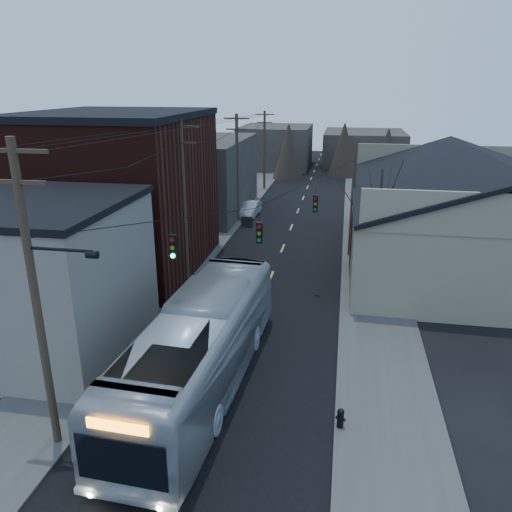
{
  "coord_description": "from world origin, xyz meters",
  "views": [
    {
      "loc": [
        4.34,
        -9.91,
        11.9
      ],
      "look_at": [
        -0.17,
        15.39,
        3.0
      ],
      "focal_mm": 35.0,
      "sensor_mm": 36.0,
      "label": 1
    }
  ],
  "objects": [
    {
      "name": "warehouse",
      "position": [
        13.0,
        25.0,
        2.7
      ],
      "size": [
        16.16,
        20.6,
        7.73
      ],
      "color": "gray",
      "rests_on": "ground"
    },
    {
      "name": "building_far_right",
      "position": [
        7.0,
        70.0,
        2.5
      ],
      "size": [
        12.0,
        14.0,
        5.0
      ],
      "primitive_type": "cube",
      "color": "#37332C",
      "rests_on": "ground"
    },
    {
      "name": "building_left_far",
      "position": [
        -9.5,
        36.0,
        3.5
      ],
      "size": [
        9.0,
        14.0,
        7.0
      ],
      "primitive_type": "cube",
      "color": "#37332C",
      "rests_on": "ground"
    },
    {
      "name": "bare_tree",
      "position": [
        6.5,
        20.0,
        3.6
      ],
      "size": [
        0.4,
        0.4,
        7.2
      ],
      "primitive_type": "cone",
      "color": "black",
      "rests_on": "ground"
    },
    {
      "name": "sidewalk_right",
      "position": [
        6.5,
        30.0,
        0.06
      ],
      "size": [
        4.0,
        110.0,
        0.12
      ],
      "primitive_type": "cube",
      "color": "#474744",
      "rests_on": "ground"
    },
    {
      "name": "sidewalk_left",
      "position": [
        -6.5,
        30.0,
        0.06
      ],
      "size": [
        4.0,
        110.0,
        0.12
      ],
      "primitive_type": "cube",
      "color": "#474744",
      "rests_on": "ground"
    },
    {
      "name": "building_far_left",
      "position": [
        -6.0,
        65.0,
        3.0
      ],
      "size": [
        10.0,
        12.0,
        6.0
      ],
      "primitive_type": "cube",
      "color": "#37332C",
      "rests_on": "ground"
    },
    {
      "name": "bus",
      "position": [
        -0.98,
        7.12,
        1.88
      ],
      "size": [
        3.84,
        13.66,
        3.77
      ],
      "primitive_type": "imported",
      "rotation": [
        0.0,
        0.0,
        3.09
      ],
      "color": "#AEB5BB",
      "rests_on": "ground"
    },
    {
      "name": "building_brick",
      "position": [
        -10.0,
        20.0,
        5.0
      ],
      "size": [
        10.0,
        12.0,
        10.0
      ],
      "primitive_type": "cube",
      "color": "black",
      "rests_on": "ground"
    },
    {
      "name": "road_surface",
      "position": [
        0.0,
        30.0,
        0.01
      ],
      "size": [
        9.0,
        110.0,
        0.02
      ],
      "primitive_type": "cube",
      "color": "black",
      "rests_on": "ground"
    },
    {
      "name": "building_clapboard",
      "position": [
        -9.0,
        9.0,
        3.5
      ],
      "size": [
        8.0,
        8.0,
        7.0
      ],
      "primitive_type": "cube",
      "color": "gray",
      "rests_on": "ground"
    },
    {
      "name": "parked_car",
      "position": [
        -4.3,
        35.47,
        0.67
      ],
      "size": [
        1.59,
        4.14,
        1.34
      ],
      "primitive_type": "imported",
      "rotation": [
        0.0,
        0.0,
        -0.04
      ],
      "color": "#AFB2B7",
      "rests_on": "ground"
    },
    {
      "name": "utility_lines",
      "position": [
        -3.11,
        24.14,
        4.95
      ],
      "size": [
        11.24,
        45.28,
        10.5
      ],
      "color": "#382B1E",
      "rests_on": "ground"
    },
    {
      "name": "fire_hydrant",
      "position": [
        4.7,
        5.45,
        0.53
      ],
      "size": [
        0.37,
        0.26,
        0.77
      ],
      "rotation": [
        0.0,
        0.0,
        -0.42
      ],
      "color": "black",
      "rests_on": "sidewalk_right"
    }
  ]
}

